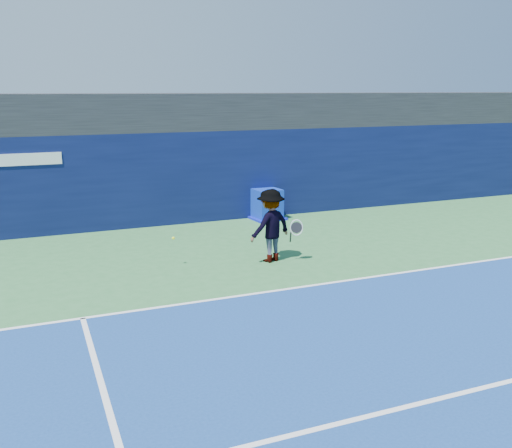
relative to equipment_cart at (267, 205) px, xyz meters
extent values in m
plane|color=#32703B|center=(-1.76, -9.68, -0.47)|extent=(80.00, 80.00, 0.00)
cube|color=white|center=(-1.76, -6.68, -0.46)|extent=(24.00, 0.10, 0.01)
cube|color=white|center=(-1.76, -11.68, -0.46)|extent=(24.00, 0.10, 0.01)
cube|color=black|center=(-1.76, 1.82, 3.13)|extent=(36.00, 3.00, 1.20)
cube|color=#0A123C|center=(-1.76, 0.82, 1.03)|extent=(36.00, 1.00, 3.00)
cube|color=#0C29AA|center=(0.00, 0.00, 0.05)|extent=(0.95, 0.95, 1.03)
cube|color=#0C14B4|center=(0.00, 0.00, -0.44)|extent=(1.19, 1.19, 0.07)
imported|color=white|center=(-1.85, -4.55, 0.47)|extent=(1.37, 1.04, 1.88)
cylinder|color=black|center=(-1.40, -4.80, 0.18)|extent=(0.09, 0.17, 0.30)
torus|color=silver|center=(-1.26, -4.85, 0.43)|extent=(0.35, 0.20, 0.34)
cylinder|color=black|center=(-1.26, -4.85, 0.43)|extent=(0.29, 0.15, 0.29)
sphere|color=yellow|center=(-4.28, -4.06, 0.26)|extent=(0.07, 0.07, 0.07)
camera|label=1|loc=(-7.54, -17.52, 3.88)|focal=40.00mm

